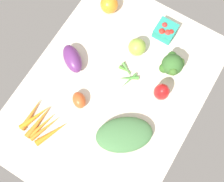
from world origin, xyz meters
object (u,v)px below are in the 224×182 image
Objects in this scene: eggplant at (72,59)px; berry_basket at (166,31)px; carrot_bunch at (41,122)px; heirloom_tomato_orange at (109,4)px; broccoli_head at (172,65)px; leafy_greens_clump at (124,135)px; heirloom_tomato_green at (137,47)px; okra_pile at (128,75)px; bell_pepper_red at (162,92)px; roma_tomato at (79,100)px.

eggplant reaches higher than berry_basket.
heirloom_tomato_orange is at bearing 3.67° from carrot_bunch.
broccoli_head reaches higher than berry_basket.
eggplant is (17.27, 37.72, 0.73)cm from leafy_greens_clump.
broccoli_head is (-0.81, -17.86, 3.39)cm from heirloom_tomato_green.
okra_pile is 27.82cm from leafy_greens_clump.
bell_pepper_red is 1.12× the size of berry_basket.
leafy_greens_clump is 52.73cm from berry_basket.
broccoli_head is 44.83cm from eggplant.
berry_basket is at bearing -95.32° from eggplant.
okra_pile is 1.53× the size of roma_tomato.
eggplant is (-19.43, 40.23, -3.70)cm from broccoli_head.
okra_pile is at bearing 27.19° from leafy_greens_clump.
leafy_greens_clump is at bearing -157.74° from heirloom_tomato_green.
eggplant is at bearing 106.44° from okra_pile.
bell_pepper_red is at bearing -121.18° from heirloom_tomato_orange.
heirloom_tomato_green reaches higher than roma_tomato.
leafy_greens_clump is 24.59cm from bell_pepper_red.
berry_basket is at bearing -72.66° from roma_tomato.
heirloom_tomato_orange is (12.27, 22.61, 0.23)cm from heirloom_tomato_green.
carrot_bunch is (-14.16, 33.86, -1.76)cm from leafy_greens_clump.
broccoli_head reaches higher than bell_pepper_red.
bell_pepper_red is at bearing -171.04° from broccoli_head.
leafy_greens_clump is 2.64× the size of berry_basket.
bell_pepper_red is (-0.58, -17.17, 4.35)cm from okra_pile.
okra_pile is at bearing 88.05° from bell_pepper_red.
okra_pile is 17.72cm from bell_pepper_red.
heirloom_tomato_orange is at bearing 94.43° from berry_basket.
roma_tomato is at bearing 166.77° from eggplant.
broccoli_head is (-13.07, -40.48, 3.16)cm from heirloom_tomato_orange.
leafy_greens_clump is 41.49cm from eggplant.
okra_pile is 27.88cm from berry_basket.
carrot_bunch is at bearing 151.37° from okra_pile.
okra_pile is 0.48× the size of leafy_greens_clump.
broccoli_head is (50.87, -36.37, 6.20)cm from carrot_bunch.
berry_basket is at bearing 34.85° from broccoli_head.
heirloom_tomato_orange is 42.65cm from broccoli_head.
heirloom_tomato_green is 0.57× the size of eggplant.
bell_pepper_red is at bearing -91.95° from okra_pile.
roma_tomato is (2.70, 24.69, -0.23)cm from leafy_greens_clump.
eggplant is at bearing 115.78° from broccoli_head.
okra_pile is 0.63× the size of carrot_bunch.
heirloom_tomato_orange is 0.84× the size of bell_pepper_red.
bell_pepper_red is at bearing -45.09° from carrot_bunch.
heirloom_tomato_green is 36.07cm from roma_tomato.
carrot_bunch is (-51.67, 18.51, -2.81)cm from heirloom_tomato_green.
carrot_bunch is at bearing 131.98° from eggplant.
heirloom_tomato_orange is at bearing -38.45° from roma_tomato.
okra_pile is 0.82× the size of eggplant.
heirloom_tomato_orange is 48.94cm from roma_tomato.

